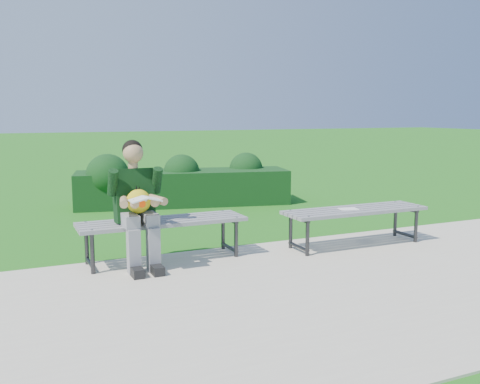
{
  "coord_description": "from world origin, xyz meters",
  "views": [
    {
      "loc": [
        -2.36,
        -5.75,
        1.62
      ],
      "look_at": [
        0.15,
        -0.15,
        0.7
      ],
      "focal_mm": 40.0,
      "sensor_mm": 36.0,
      "label": 1
    }
  ],
  "objects_px": {
    "paper_sheet": "(348,209)",
    "hedge": "(179,183)",
    "seated_boy": "(137,201)",
    "bench_right": "(355,213)",
    "bench_left": "(163,225)"
  },
  "relations": [
    {
      "from": "paper_sheet",
      "to": "hedge",
      "type": "bearing_deg",
      "value": 103.7
    },
    {
      "from": "hedge",
      "to": "seated_boy",
      "type": "xyz_separation_m",
      "value": [
        -1.59,
        -3.55,
        0.33
      ]
    },
    {
      "from": "hedge",
      "to": "seated_boy",
      "type": "relative_size",
      "value": 2.89
    },
    {
      "from": "seated_boy",
      "to": "paper_sheet",
      "type": "distance_m",
      "value": 2.52
    },
    {
      "from": "bench_right",
      "to": "bench_left",
      "type": "bearing_deg",
      "value": 172.79
    },
    {
      "from": "bench_left",
      "to": "seated_boy",
      "type": "height_order",
      "value": "seated_boy"
    },
    {
      "from": "hedge",
      "to": "bench_left",
      "type": "height_order",
      "value": "hedge"
    },
    {
      "from": "hedge",
      "to": "seated_boy",
      "type": "height_order",
      "value": "seated_boy"
    },
    {
      "from": "paper_sheet",
      "to": "bench_right",
      "type": "bearing_deg",
      "value": 0.0
    },
    {
      "from": "bench_left",
      "to": "seated_boy",
      "type": "bearing_deg",
      "value": -162.3
    },
    {
      "from": "bench_right",
      "to": "seated_boy",
      "type": "xyz_separation_m",
      "value": [
        -2.6,
        0.2,
        0.3
      ]
    },
    {
      "from": "bench_left",
      "to": "bench_right",
      "type": "distance_m",
      "value": 2.32
    },
    {
      "from": "bench_left",
      "to": "seated_boy",
      "type": "relative_size",
      "value": 1.37
    },
    {
      "from": "hedge",
      "to": "paper_sheet",
      "type": "distance_m",
      "value": 3.86
    },
    {
      "from": "bench_left",
      "to": "paper_sheet",
      "type": "bearing_deg",
      "value": -7.53
    }
  ]
}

